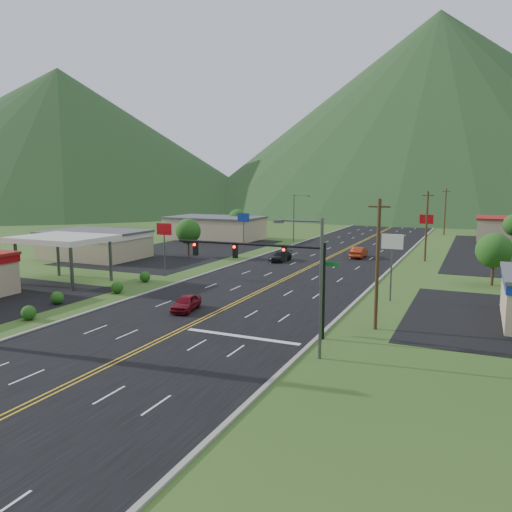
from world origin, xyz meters
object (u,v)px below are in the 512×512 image
at_px(traffic_signal, 271,262).
at_px(streetlight_west, 295,215).
at_px(car_red_near, 186,303).
at_px(car_red_far, 359,252).
at_px(car_dark_mid, 280,257).
at_px(gas_canopy, 63,240).
at_px(streetlight_east, 316,279).

bearing_deg(traffic_signal, streetlight_west, 107.97).
height_order(streetlight_west, car_red_near, streetlight_west).
distance_m(streetlight_west, car_red_far, 22.73).
xyz_separation_m(car_dark_mid, car_red_far, (9.50, 8.06, 0.13)).
height_order(traffic_signal, car_red_near, traffic_signal).
bearing_deg(gas_canopy, car_red_far, 51.00).
relative_size(traffic_signal, car_dark_mid, 2.77).
xyz_separation_m(car_red_near, car_red_far, (6.86, 37.50, 0.12)).
distance_m(gas_canopy, car_dark_mid, 29.66).
height_order(car_red_near, car_red_far, car_red_far).
bearing_deg(gas_canopy, streetlight_west, 77.87).
relative_size(streetlight_west, gas_canopy, 0.90).
xyz_separation_m(traffic_signal, gas_canopy, (-28.48, 8.00, -0.46)).
bearing_deg(gas_canopy, car_dark_mid, 55.52).
distance_m(car_red_near, car_red_far, 38.12).
xyz_separation_m(gas_canopy, car_dark_mid, (16.62, 24.20, -4.19)).
distance_m(car_dark_mid, car_red_far, 12.46).
bearing_deg(streetlight_east, traffic_signal, 139.61).
bearing_deg(car_dark_mid, streetlight_west, 109.15).
height_order(streetlight_east, car_red_far, streetlight_east).
relative_size(streetlight_east, car_dark_mid, 1.90).
bearing_deg(streetlight_east, streetlight_west, 110.86).
bearing_deg(car_red_far, traffic_signal, 93.53).
relative_size(streetlight_west, car_red_far, 1.82).
bearing_deg(streetlight_east, car_dark_mid, 114.58).
bearing_deg(car_dark_mid, gas_canopy, -120.16).
height_order(gas_canopy, car_dark_mid, gas_canopy).
distance_m(traffic_signal, car_red_near, 10.68).
bearing_deg(streetlight_west, car_dark_mid, -75.17).
xyz_separation_m(streetlight_west, car_red_far, (15.80, -15.74, -4.37)).
bearing_deg(car_red_near, gas_canopy, 154.83).
bearing_deg(streetlight_west, car_red_far, -44.88).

